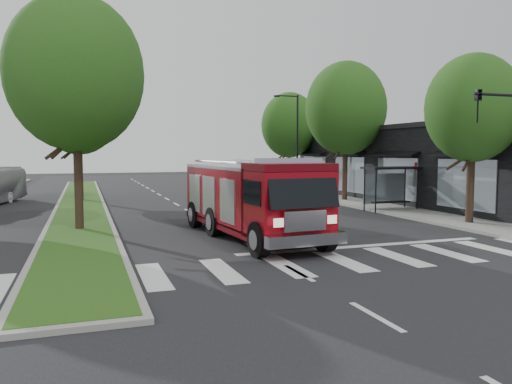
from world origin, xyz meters
TOP-DOWN VIEW (x-y plane):
  - ground at (0.00, 0.00)m, footprint 140.00×140.00m
  - sidewalk_right at (12.50, 10.00)m, footprint 5.00×80.00m
  - median at (-6.00, 18.00)m, footprint 3.00×50.00m
  - storefront_row at (17.00, 10.00)m, footprint 8.00×30.00m
  - bus_shelter at (11.20, 8.15)m, footprint 3.20×1.60m
  - tree_right_near at (11.50, 2.00)m, footprint 4.40×4.40m
  - tree_right_mid at (11.50, 14.00)m, footprint 5.60×5.60m
  - tree_right_far at (11.50, 24.00)m, footprint 5.00×5.00m
  - tree_median_near at (-6.00, 6.00)m, footprint 5.80×5.80m
  - tree_median_far at (-6.00, 20.00)m, footprint 5.60×5.60m
  - streetlight_right_far at (10.35, 20.00)m, footprint 2.11×0.20m
  - fire_engine at (0.59, 2.12)m, footprint 3.60×9.65m

SIDE VIEW (x-z plane):
  - ground at x=0.00m, z-range 0.00..0.00m
  - sidewalk_right at x=12.50m, z-range 0.00..0.15m
  - median at x=-6.00m, z-range 0.00..0.16m
  - fire_engine at x=0.59m, z-range -0.07..3.21m
  - bus_shelter at x=11.20m, z-range 0.73..3.34m
  - storefront_row at x=17.00m, z-range 0.00..5.00m
  - streetlight_right_far at x=10.35m, z-range 0.48..8.48m
  - tree_right_near at x=11.50m, z-range 1.48..9.53m
  - tree_right_far at x=11.50m, z-range 1.47..10.20m
  - tree_right_mid at x=11.50m, z-range 1.63..11.35m
  - tree_median_far at x=-6.00m, z-range 1.63..11.35m
  - tree_median_near at x=-6.00m, z-range 1.73..11.89m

